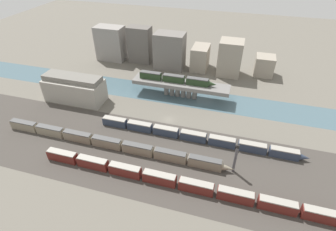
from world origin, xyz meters
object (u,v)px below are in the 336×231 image
object	(u,v)px
train_on_bridge	(176,79)
warehouse_building	(75,89)
train_yard_mid	(110,143)
signal_tower	(235,159)
train_yard_far	(196,137)
train_yard_near	(181,183)

from	to	relation	value
train_on_bridge	warehouse_building	bearing A→B (deg)	-159.02
train_yard_mid	signal_tower	world-z (taller)	signal_tower
train_yard_far	signal_tower	size ratio (longest dim) A/B	6.83
train_on_bridge	warehouse_building	distance (m)	50.93
train_on_bridge	train_yard_mid	world-z (taller)	train_on_bridge
signal_tower	train_yard_mid	bearing A→B (deg)	-179.02
signal_tower	train_yard_near	bearing A→B (deg)	-142.68
train_yard_mid	train_yard_far	distance (m)	34.94
train_on_bridge	train_yard_far	world-z (taller)	train_on_bridge
train_yard_near	train_yard_far	distance (m)	25.15
train_on_bridge	signal_tower	distance (m)	55.97
warehouse_building	train_yard_mid	bearing A→B (deg)	-40.36
train_yard_mid	signal_tower	distance (m)	48.36
signal_tower	warehouse_building	bearing A→B (deg)	161.65
train_on_bridge	signal_tower	world-z (taller)	signal_tower
train_yard_near	signal_tower	size ratio (longest dim) A/B	8.41
train_yard_near	warehouse_building	xyz separation A→B (m)	(-64.41, 39.09, 4.39)
train_yard_mid	signal_tower	bearing A→B (deg)	0.98
train_on_bridge	train_yard_near	size ratio (longest dim) A/B	0.38
train_on_bridge	train_yard_far	size ratio (longest dim) A/B	0.46
warehouse_building	signal_tower	bearing A→B (deg)	-18.35
train_on_bridge	train_yard_near	world-z (taller)	train_on_bridge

